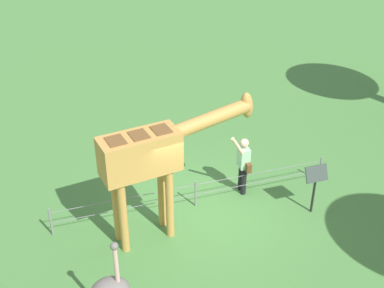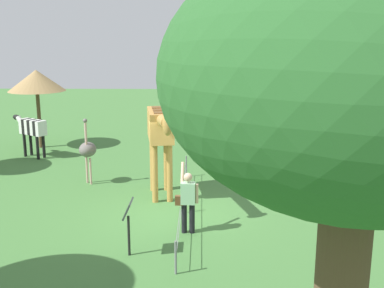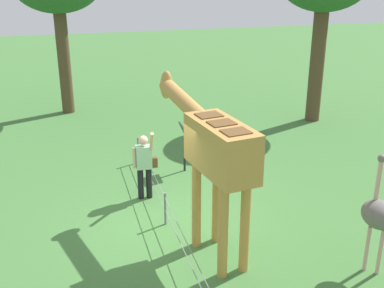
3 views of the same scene
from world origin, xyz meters
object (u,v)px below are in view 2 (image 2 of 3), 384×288
Objects in this scene: zebra at (32,129)px; ostrich at (88,150)px; visitor at (188,199)px; info_sign at (128,216)px; shade_hut_near at (36,81)px; giraffe at (161,131)px; tree_northeast at (356,89)px.

zebra is 0.75× the size of ostrich.
info_sign is at bearing -44.90° from visitor.
zebra is at bearing 8.11° from shade_hut_near.
visitor is 1.34× the size of info_sign.
giraffe is 2.93m from visitor.
ostrich is 1.70× the size of info_sign.
shade_hut_near is at bearing -138.24° from giraffe.
visitor is at bearing 18.88° from giraffe.
info_sign is (1.31, -1.30, 0.05)m from visitor.
tree_northeast reaches higher than ostrich.
giraffe reaches higher than visitor.
zebra is 17.51m from tree_northeast.
info_sign is (3.83, -0.44, -1.17)m from giraffe.
ostrich is at bearing 32.83° from shade_hut_near.
tree_northeast is 7.87m from info_sign.
ostrich reaches higher than zebra.
tree_northeast reaches higher than shade_hut_near.
visitor is at bearing 41.12° from zebra.
zebra is 1.28× the size of info_sign.
giraffe is 4.03m from info_sign.
visitor reaches higher than zebra.
ostrich is at bearing -157.99° from info_sign.
shade_hut_near reaches higher than visitor.
ostrich is at bearing -119.52° from giraffe.
visitor is 5.27m from ostrich.
zebra is at bearing -152.03° from tree_northeast.
tree_northeast reaches higher than info_sign.
info_sign is at bearing 30.75° from zebra.
shade_hut_near is at bearing -152.38° from info_sign.
giraffe reaches higher than zebra.
shade_hut_near is at bearing -143.48° from visitor.
visitor is at bearing 36.52° from shade_hut_near.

